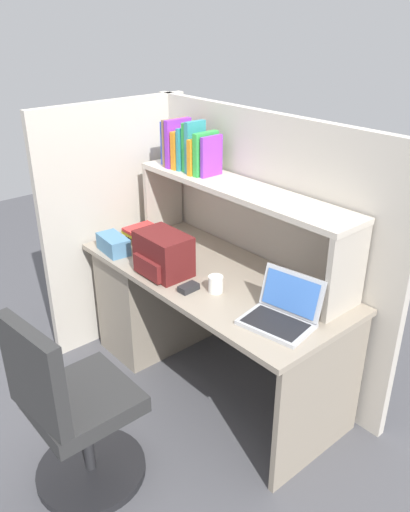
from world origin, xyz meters
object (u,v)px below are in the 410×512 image
at_px(office_chair, 73,417).
at_px(laptop, 282,312).
at_px(paper_cup, 216,284).
at_px(tissue_box, 113,244).
at_px(backpack, 163,254).
at_px(computer_mouse, 189,288).

bearing_deg(office_chair, laptop, -121.88).
bearing_deg(paper_cup, laptop, 5.76).
distance_m(paper_cup, tissue_box, 0.76).
bearing_deg(office_chair, backpack, -72.76).
bearing_deg(laptop, office_chair, -115.83).
distance_m(backpack, tissue_box, 0.41).
relative_size(tissue_box, office_chair, 0.24).
relative_size(computer_mouse, office_chair, 0.11).
bearing_deg(office_chair, computer_mouse, -89.74).
xyz_separation_m(backpack, paper_cup, (0.34, 0.08, -0.07)).
height_order(computer_mouse, tissue_box, tissue_box).
distance_m(backpack, office_chair, 0.94).
height_order(backpack, office_chair, backpack).
height_order(laptop, computer_mouse, laptop).
distance_m(laptop, tissue_box, 1.17).
relative_size(backpack, tissue_box, 1.36).
xyz_separation_m(paper_cup, office_chair, (-0.02, -0.83, -0.38)).
bearing_deg(tissue_box, paper_cup, 16.24).
relative_size(computer_mouse, paper_cup, 1.19).
xyz_separation_m(laptop, office_chair, (-0.42, -0.87, -0.39)).
bearing_deg(computer_mouse, paper_cup, 41.94).
relative_size(backpack, paper_cup, 3.44).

